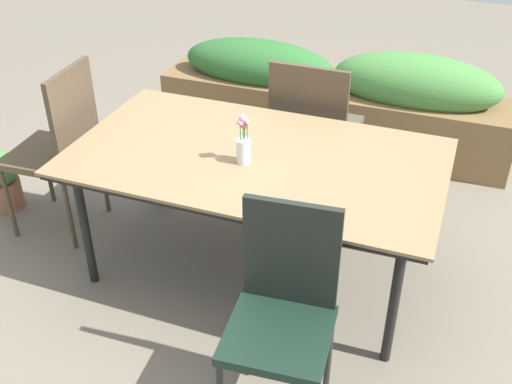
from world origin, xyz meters
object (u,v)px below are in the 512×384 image
at_px(dining_table, 256,163).
at_px(chair_far_side, 313,124).
at_px(chair_end_left, 61,142).
at_px(potted_plant, 2,179).
at_px(chair_near_right, 283,307).
at_px(flower_vase, 243,144).
at_px(planter_box, 334,99).

height_order(dining_table, chair_far_side, chair_far_side).
xyz_separation_m(chair_end_left, potted_plant, (-0.54, 0.02, -0.38)).
bearing_deg(chair_near_right, chair_far_side, -82.97).
relative_size(chair_end_left, chair_near_right, 1.05).
relative_size(chair_far_side, flower_vase, 3.82).
xyz_separation_m(chair_end_left, chair_near_right, (1.61, -0.81, -0.02)).
relative_size(chair_end_left, chair_far_side, 1.06).
bearing_deg(dining_table, chair_far_side, 84.16).
distance_m(chair_near_right, flower_vase, 0.89).
height_order(flower_vase, potted_plant, flower_vase).
bearing_deg(flower_vase, chair_end_left, 175.59).
height_order(dining_table, potted_plant, dining_table).
bearing_deg(chair_end_left, dining_table, -93.91).
xyz_separation_m(dining_table, potted_plant, (-1.73, 0.03, -0.49)).
xyz_separation_m(dining_table, flower_vase, (-0.03, -0.08, 0.15)).
bearing_deg(chair_end_left, flower_vase, -98.06).
relative_size(chair_end_left, potted_plant, 2.63).
distance_m(chair_far_side, chair_near_right, 1.62).
bearing_deg(dining_table, planter_box, 89.53).
distance_m(flower_vase, planter_box, 1.76).
relative_size(chair_end_left, planter_box, 0.40).
bearing_deg(potted_plant, chair_end_left, -2.67).
distance_m(dining_table, chair_far_side, 0.80).
bearing_deg(potted_plant, chair_near_right, -21.17).
xyz_separation_m(chair_near_right, flower_vase, (-0.45, 0.72, 0.28)).
height_order(chair_end_left, potted_plant, chair_end_left).
bearing_deg(potted_plant, dining_table, -1.01).
distance_m(planter_box, potted_plant, 2.36).
relative_size(chair_end_left, flower_vase, 4.05).
distance_m(chair_end_left, planter_box, 2.02).
bearing_deg(chair_far_side, chair_near_right, -77.39).
distance_m(chair_end_left, chair_far_side, 1.50).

